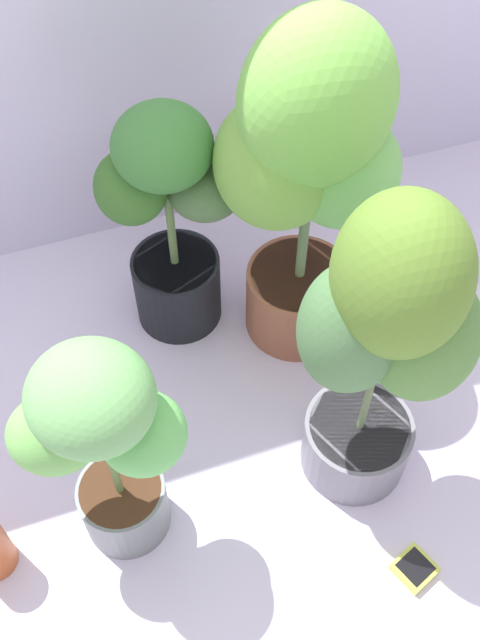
{
  "coord_description": "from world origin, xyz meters",
  "views": [
    {
      "loc": [
        -0.26,
        -0.76,
        1.62
      ],
      "look_at": [
        0.06,
        0.16,
        0.32
      ],
      "focal_mm": 40.86,
      "sensor_mm": 36.0,
      "label": 1
    }
  ],
  "objects_px": {
    "potted_plant_front_left": "(104,442)",
    "potted_plant_back_right": "(308,170)",
    "hygrometer_box": "(414,569)",
    "potted_plant_back_center": "(170,218)",
    "potted_plant_front_right": "(385,340)"
  },
  "relations": [
    {
      "from": "potted_plant_front_left",
      "to": "hygrometer_box",
      "type": "relative_size",
      "value": 6.2
    },
    {
      "from": "hygrometer_box",
      "to": "potted_plant_back_right",
      "type": "bearing_deg",
      "value": 159.01
    },
    {
      "from": "potted_plant_front_left",
      "to": "potted_plant_back_right",
      "type": "distance_m",
      "value": 0.72
    },
    {
      "from": "potted_plant_back_right",
      "to": "potted_plant_front_right",
      "type": "xyz_separation_m",
      "value": [
        -0.01,
        -0.43,
        -0.05
      ]
    },
    {
      "from": "potted_plant_front_right",
      "to": "hygrometer_box",
      "type": "xyz_separation_m",
      "value": [
        0.01,
        -0.29,
        -0.48
      ]
    },
    {
      "from": "potted_plant_back_right",
      "to": "potted_plant_back_center",
      "type": "bearing_deg",
      "value": 154.63
    },
    {
      "from": "potted_plant_back_right",
      "to": "potted_plant_front_right",
      "type": "height_order",
      "value": "potted_plant_back_right"
    },
    {
      "from": "potted_plant_back_right",
      "to": "potted_plant_front_right",
      "type": "distance_m",
      "value": 0.44
    },
    {
      "from": "potted_plant_front_left",
      "to": "potted_plant_back_right",
      "type": "height_order",
      "value": "potted_plant_back_right"
    },
    {
      "from": "potted_plant_front_left",
      "to": "potted_plant_front_right",
      "type": "bearing_deg",
      "value": -2.71
    },
    {
      "from": "potted_plant_back_center",
      "to": "potted_plant_back_right",
      "type": "distance_m",
      "value": 0.37
    },
    {
      "from": "potted_plant_back_center",
      "to": "potted_plant_back_right",
      "type": "height_order",
      "value": "potted_plant_back_right"
    },
    {
      "from": "potted_plant_front_left",
      "to": "potted_plant_back_right",
      "type": "xyz_separation_m",
      "value": [
        0.57,
        0.41,
        0.17
      ]
    },
    {
      "from": "potted_plant_front_right",
      "to": "potted_plant_back_center",
      "type": "bearing_deg",
      "value": 115.59
    },
    {
      "from": "potted_plant_back_center",
      "to": "potted_plant_back_right",
      "type": "relative_size",
      "value": 0.74
    }
  ]
}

